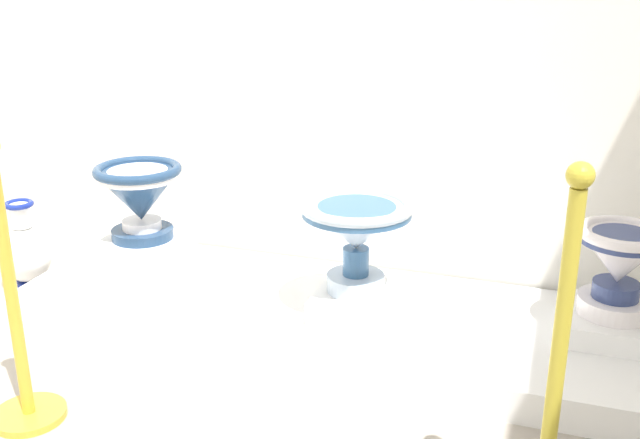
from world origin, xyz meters
name	(u,v)px	position (x,y,z in m)	size (l,w,h in m)	color
display_platform	(354,321)	(1.76, 2.31, 0.06)	(2.77, 0.84, 0.12)	white
plinth_block_pale_glazed	(145,258)	(0.83, 2.30, 0.21)	(0.32, 0.35, 0.18)	white
antique_toilet_pale_glazed	(139,193)	(0.83, 2.30, 0.50)	(0.36, 0.36, 0.32)	navy
plinth_block_tall_cobalt	(355,301)	(1.77, 2.28, 0.17)	(0.29, 0.36, 0.09)	white
antique_toilet_tall_cobalt	(356,227)	(1.77, 2.28, 0.47)	(0.43, 0.43, 0.36)	#ADC0D4
plinth_block_squat_floral	(611,324)	(2.71, 2.40, 0.16)	(0.35, 0.36, 0.08)	white
antique_toilet_squat_floral	(620,261)	(2.71, 2.40, 0.41)	(0.32, 0.32, 0.33)	white
decorative_vase_spare	(25,251)	(0.21, 2.28, 0.17)	(0.23, 0.23, 0.41)	navy
stanchion_post_near_left	(18,337)	(0.91, 1.42, 0.30)	(0.24, 0.24, 0.94)	gold
stanchion_post_near_right	(550,428)	(2.52, 1.44, 0.31)	(0.24, 0.24, 1.00)	gold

